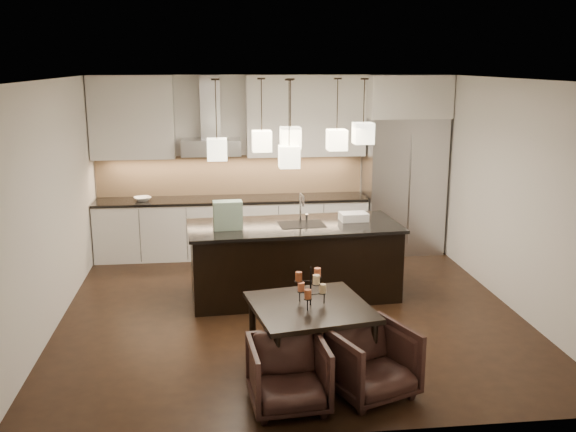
{
  "coord_description": "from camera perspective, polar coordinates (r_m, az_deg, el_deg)",
  "views": [
    {
      "loc": [
        -0.87,
        -7.4,
        2.99
      ],
      "look_at": [
        0.0,
        0.2,
        1.15
      ],
      "focal_mm": 40.0,
      "sensor_mm": 36.0,
      "label": 1
    }
  ],
  "objects": [
    {
      "name": "dining_table",
      "position": [
        6.49,
        1.98,
        -10.65
      ],
      "size": [
        1.29,
        1.29,
        0.67
      ],
      "primitive_type": null,
      "rotation": [
        0.0,
        0.0,
        0.18
      ],
      "color": "black",
      "rests_on": "floor"
    },
    {
      "name": "candle_d",
      "position": [
        6.36,
        2.64,
        -5.04
      ],
      "size": [
        0.08,
        0.08,
        0.09
      ],
      "primitive_type": "cylinder",
      "rotation": [
        0.0,
        0.0,
        0.18
      ],
      "color": "#E17045",
      "rests_on": "candelabra"
    },
    {
      "name": "floor",
      "position": [
        8.03,
        0.16,
        -8.41
      ],
      "size": [
        5.5,
        5.5,
        0.02
      ],
      "primitive_type": "cube",
      "color": "black",
      "rests_on": "ground"
    },
    {
      "name": "pendant_c",
      "position": [
        7.88,
        0.22,
        6.97
      ],
      "size": [
        0.24,
        0.24,
        0.26
      ],
      "primitive_type": "cube",
      "color": "#FFF5CA",
      "rests_on": "ceiling"
    },
    {
      "name": "candle_e",
      "position": [
        6.24,
        0.96,
        -5.39
      ],
      "size": [
        0.08,
        0.08,
        0.09
      ],
      "primitive_type": "cylinder",
      "rotation": [
        0.0,
        0.0,
        0.18
      ],
      "color": "brown",
      "rests_on": "candelabra"
    },
    {
      "name": "pendant_b",
      "position": [
        8.17,
        -2.34,
        6.67
      ],
      "size": [
        0.24,
        0.24,
        0.26
      ],
      "primitive_type": "cube",
      "color": "#FFF5CA",
      "rests_on": "ceiling"
    },
    {
      "name": "candelabra",
      "position": [
        6.29,
        2.02,
        -6.25
      ],
      "size": [
        0.37,
        0.37,
        0.39
      ],
      "primitive_type": null,
      "rotation": [
        0.0,
        0.0,
        0.18
      ],
      "color": "black",
      "rests_on": "dining_table"
    },
    {
      "name": "candle_f",
      "position": [
        6.16,
        2.53,
        -5.66
      ],
      "size": [
        0.08,
        0.08,
        0.09
      ],
      "primitive_type": "cylinder",
      "rotation": [
        0.0,
        0.0,
        0.18
      ],
      "color": "beige",
      "rests_on": "candelabra"
    },
    {
      "name": "wall_front",
      "position": [
        4.98,
        3.91,
        -5.14
      ],
      "size": [
        5.5,
        0.02,
        2.8
      ],
      "primitive_type": "cube",
      "color": "silver",
      "rests_on": "ground"
    },
    {
      "name": "hood_chimney",
      "position": [
        10.01,
        -6.94,
        9.6
      ],
      "size": [
        0.3,
        0.28,
        0.96
      ],
      "primitive_type": "cube",
      "color": "#B7B7BA",
      "rests_on": "hood_canopy"
    },
    {
      "name": "faucet",
      "position": [
        8.28,
        1.11,
        0.78
      ],
      "size": [
        0.12,
        0.26,
        0.4
      ],
      "primitive_type": null,
      "rotation": [
        0.0,
        0.0,
        0.06
      ],
      "color": "silver",
      "rests_on": "island_top"
    },
    {
      "name": "armchair_left",
      "position": [
        5.81,
        0.02,
        -13.91
      ],
      "size": [
        0.72,
        0.74,
        0.63
      ],
      "primitive_type": "imported",
      "rotation": [
        0.0,
        0.0,
        0.08
      ],
      "color": "black",
      "rests_on": "floor"
    },
    {
      "name": "hood_canopy",
      "position": [
        9.96,
        -6.84,
        6.11
      ],
      "size": [
        0.9,
        0.52,
        0.24
      ],
      "primitive_type": "cube",
      "color": "#B7B7BA",
      "rests_on": "wall_back"
    },
    {
      "name": "pendant_f",
      "position": [
        7.7,
        0.1,
        5.29
      ],
      "size": [
        0.24,
        0.24,
        0.26
      ],
      "primitive_type": "cube",
      "color": "#FFF5CA",
      "rests_on": "ceiling"
    },
    {
      "name": "island_body",
      "position": [
        8.35,
        0.52,
        -4.1
      ],
      "size": [
        2.68,
        1.21,
        0.92
      ],
      "primitive_type": "cube",
      "rotation": [
        0.0,
        0.0,
        0.06
      ],
      "color": "black",
      "rests_on": "floor"
    },
    {
      "name": "fridge_panel",
      "position": [
        10.23,
        10.52,
        10.43
      ],
      "size": [
        1.26,
        0.72,
        0.65
      ],
      "primitive_type": "cube",
      "color": "silver",
      "rests_on": "refrigerator"
    },
    {
      "name": "lower_cabinets",
      "position": [
        10.15,
        -4.95,
        -1.06
      ],
      "size": [
        4.21,
        0.62,
        0.88
      ],
      "primitive_type": "cube",
      "color": "silver",
      "rests_on": "floor"
    },
    {
      "name": "ceiling",
      "position": [
        7.45,
        0.18,
        12.14
      ],
      "size": [
        5.5,
        5.5,
        0.02
      ],
      "primitive_type": "cube",
      "color": "white",
      "rests_on": "wall_back"
    },
    {
      "name": "candle_a",
      "position": [
        6.34,
        3.09,
        -6.45
      ],
      "size": [
        0.08,
        0.08,
        0.09
      ],
      "primitive_type": "cylinder",
      "rotation": [
        0.0,
        0.0,
        0.18
      ],
      "color": "beige",
      "rests_on": "candelabra"
    },
    {
      "name": "wall_left",
      "position": [
        7.8,
        -20.41,
        0.9
      ],
      "size": [
        0.02,
        5.5,
        2.8
      ],
      "primitive_type": "cube",
      "color": "silver",
      "rests_on": "ground"
    },
    {
      "name": "candle_c",
      "position": [
        6.19,
        1.78,
        -6.95
      ],
      "size": [
        0.08,
        0.08,
        0.09
      ],
      "primitive_type": "cylinder",
      "rotation": [
        0.0,
        0.0,
        0.18
      ],
      "color": "brown",
      "rests_on": "candelabra"
    },
    {
      "name": "tote_bag",
      "position": [
        7.98,
        -5.37,
        0.07
      ],
      "size": [
        0.37,
        0.21,
        0.36
      ],
      "primitive_type": "cube",
      "rotation": [
        0.0,
        0.0,
        0.06
      ],
      "color": "#1A502D",
      "rests_on": "island_top"
    },
    {
      "name": "armchair_right",
      "position": [
        6.05,
        7.39,
        -12.7
      ],
      "size": [
        0.92,
        0.93,
        0.66
      ],
      "primitive_type": "imported",
      "rotation": [
        0.0,
        0.0,
        0.38
      ],
      "color": "black",
      "rests_on": "floor"
    },
    {
      "name": "food_container",
      "position": [
        8.44,
        5.85,
        -0.06
      ],
      "size": [
        0.37,
        0.27,
        0.1
      ],
      "primitive_type": "cube",
      "rotation": [
        0.0,
        0.0,
        0.06
      ],
      "color": "silver",
      "rests_on": "island_top"
    },
    {
      "name": "pendant_e",
      "position": [
        8.12,
        6.7,
        7.32
      ],
      "size": [
        0.24,
        0.24,
        0.26
      ],
      "primitive_type": "cube",
      "color": "#FFF5CA",
      "rests_on": "ceiling"
    },
    {
      "name": "upper_cab_left",
      "position": [
        10.07,
        -13.7,
        8.52
      ],
      "size": [
        1.25,
        0.35,
        1.25
      ],
      "primitive_type": "cube",
      "color": "silver",
      "rests_on": "wall_back"
    },
    {
      "name": "candle_b",
      "position": [
        6.38,
        1.18,
        -6.31
      ],
      "size": [
        0.08,
        0.08,
        0.09
      ],
      "primitive_type": "cylinder",
      "rotation": [
        0.0,
        0.0,
        0.18
      ],
      "color": "#E17045",
      "rests_on": "candelabra"
    },
    {
      "name": "refrigerator",
      "position": [
        10.4,
        10.19,
        2.71
      ],
      "size": [
        1.2,
        0.72,
        2.15
      ],
      "primitive_type": "cube",
      "color": "#B7B7BA",
      "rests_on": "floor"
    },
    {
      "name": "pendant_a",
      "position": [
        7.89,
        -6.33,
        5.91
      ],
      "size": [
        0.24,
        0.24,
        0.26
      ],
      "primitive_type": "cube",
      "color": "#FFF5CA",
      "rests_on": "ceiling"
    },
    {
      "name": "fruit_bowl",
      "position": [
        10.05,
        -12.81,
        1.49
      ],
      "size": [
        0.33,
        0.33,
        0.06
      ],
      "primitive_type": "imported",
      "rotation": [
        0.0,
        0.0,
        0.33
      ],
      "color": "silver",
      "rests_on": "countertop"
    },
    {
      "name": "island_top",
      "position": [
        8.22,
        0.53,
        -0.9
      ],
      "size": [
        2.77,
        1.3,
        0.04
      ],
      "primitive_type": "cube",
      "rotation": [
        0.0,
        0.0,
        0.06
      ],
      "color": "black",
      "rests_on": "island_body"
    },
    {
      "name": "countertop",
      "position": [
        10.05,
        -5.0,
        1.48
      ],
      "size": [
        4.21,
        0.66,
        0.04
      ],
      "primitive_type": "cube",
      "color": "black",
      "rests_on": "lower_cabinets"
    },
    {
      "name": "pendant_d",
      "position": [
        8.23,
        4.36,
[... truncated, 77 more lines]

